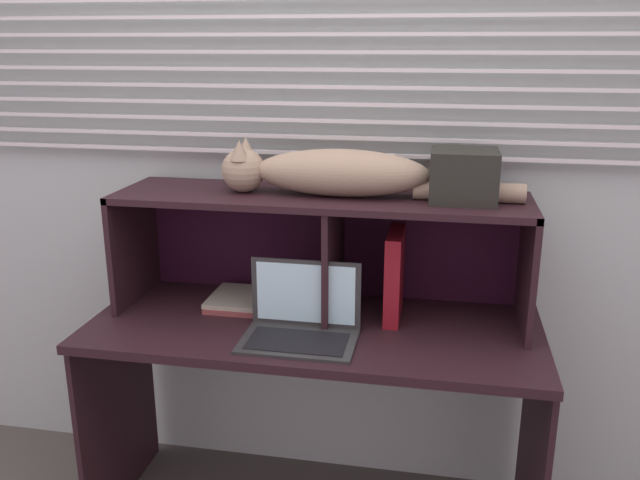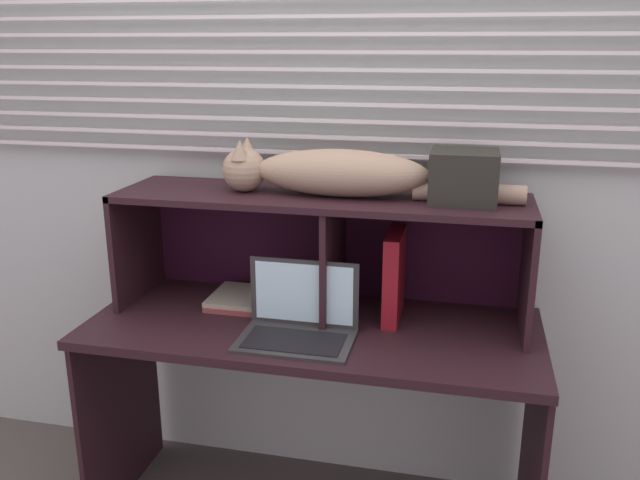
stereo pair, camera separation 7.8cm
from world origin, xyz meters
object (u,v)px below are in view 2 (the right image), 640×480
binder_upright (394,275)px  book_stack (239,298)px  cat (331,173)px  laptop (299,322)px  storage_box (464,177)px

binder_upright → book_stack: bearing=179.5°
cat → laptop: cat is taller
cat → book_stack: cat is taller
laptop → binder_upright: size_ratio=1.19×
storage_box → cat: bearing=180.0°
cat → laptop: 0.49m
book_stack → laptop: bearing=-38.9°
book_stack → cat: bearing=-0.7°
binder_upright → storage_box: 0.39m
binder_upright → book_stack: (-0.55, 0.00, -0.13)m
binder_upright → cat: bearing=180.0°
laptop → book_stack: size_ratio=1.54×
cat → binder_upright: size_ratio=3.28×
laptop → cat: bearing=75.9°
laptop → storage_box: 0.68m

